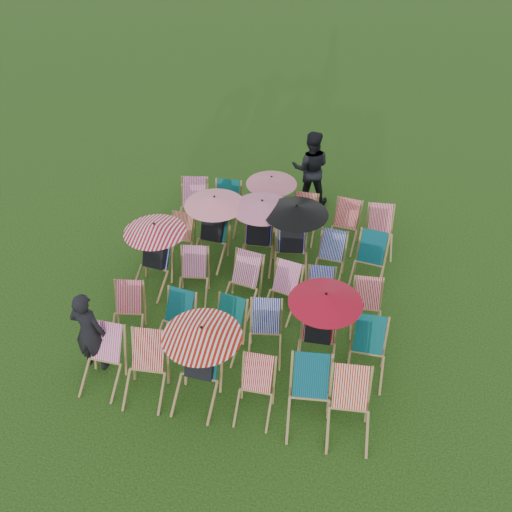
% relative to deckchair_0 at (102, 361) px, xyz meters
% --- Properties ---
extents(ground, '(100.00, 100.00, 0.00)m').
position_rel_deckchair_0_xyz_m(ground, '(2.01, 2.23, -0.46)').
color(ground, black).
rests_on(ground, ground).
extents(deckchair_0, '(0.61, 0.86, 0.92)m').
position_rel_deckchair_0_xyz_m(deckchair_0, '(0.00, 0.00, 0.00)').
color(deckchair_0, '#A27F4B').
rests_on(deckchair_0, ground).
extents(deckchair_1, '(0.71, 0.94, 0.96)m').
position_rel_deckchair_0_xyz_m(deckchair_1, '(0.75, -0.04, 0.02)').
color(deckchair_1, '#A27F4B').
rests_on(deckchair_1, ground).
extents(deckchair_2, '(1.19, 1.24, 1.42)m').
position_rel_deckchair_0_xyz_m(deckchair_2, '(1.59, 0.08, 0.29)').
color(deckchair_2, '#A27F4B').
rests_on(deckchair_2, ground).
extents(deckchair_3, '(0.58, 0.80, 0.85)m').
position_rel_deckchair_0_xyz_m(deckchair_3, '(2.48, 0.00, -0.04)').
color(deckchair_3, '#A27F4B').
rests_on(deckchair_3, ground).
extents(deckchair_4, '(0.78, 1.00, 1.01)m').
position_rel_deckchair_0_xyz_m(deckchair_4, '(3.31, -0.00, 0.04)').
color(deckchair_4, '#A27F4B').
rests_on(deckchair_4, ground).
extents(deckchair_5, '(0.73, 0.95, 0.97)m').
position_rel_deckchair_0_xyz_m(deckchair_5, '(3.90, -0.05, 0.03)').
color(deckchair_5, '#A27F4B').
rests_on(deckchair_5, ground).
extents(deckchair_6, '(0.70, 0.88, 0.86)m').
position_rel_deckchair_0_xyz_m(deckchair_6, '(-0.06, 1.12, -0.03)').
color(deckchair_6, '#A27F4B').
rests_on(deckchair_6, ground).
extents(deckchair_7, '(0.67, 0.87, 0.88)m').
position_rel_deckchair_0_xyz_m(deckchair_7, '(0.82, 1.07, -0.02)').
color(deckchair_7, '#A27F4B').
rests_on(deckchair_7, ground).
extents(deckchair_8, '(0.68, 0.87, 0.87)m').
position_rel_deckchair_0_xyz_m(deckchair_8, '(1.70, 1.13, -0.03)').
color(deckchair_8, '#A27F4B').
rests_on(deckchair_8, ground).
extents(deckchair_9, '(0.71, 0.89, 0.88)m').
position_rel_deckchair_0_xyz_m(deckchair_9, '(2.37, 1.19, -0.02)').
color(deckchair_9, '#A27F4B').
rests_on(deckchair_9, ground).
extents(deckchair_10, '(1.18, 1.24, 1.40)m').
position_rel_deckchair_0_xyz_m(deckchair_10, '(3.26, 1.23, 0.28)').
color(deckchair_10, '#A27F4B').
rests_on(deckchair_10, ground).
extents(deckchair_11, '(0.63, 0.86, 0.92)m').
position_rel_deckchair_0_xyz_m(deckchair_11, '(4.06, 1.12, -0.00)').
color(deckchair_11, '#A27F4B').
rests_on(deckchair_11, ground).
extents(deckchair_12, '(1.15, 1.22, 1.37)m').
position_rel_deckchair_0_xyz_m(deckchair_12, '(-0.06, 2.42, 0.26)').
color(deckchair_12, '#A27F4B').
rests_on(deckchair_12, ground).
extents(deckchair_13, '(0.70, 0.88, 0.87)m').
position_rel_deckchair_0_xyz_m(deckchair_13, '(0.75, 2.31, -0.03)').
color(deckchair_13, '#A27F4B').
rests_on(deckchair_13, ground).
extents(deckchair_14, '(0.74, 0.94, 0.93)m').
position_rel_deckchair_0_xyz_m(deckchair_14, '(1.69, 2.27, 0.00)').
color(deckchair_14, '#A27F4B').
rests_on(deckchair_14, ground).
extents(deckchair_15, '(0.71, 0.89, 0.86)m').
position_rel_deckchair_0_xyz_m(deckchair_15, '(2.44, 2.27, -0.03)').
color(deckchair_15, '#A27F4B').
rests_on(deckchair_15, ground).
extents(deckchair_16, '(0.62, 0.81, 0.83)m').
position_rel_deckchair_0_xyz_m(deckchair_16, '(3.13, 2.32, -0.05)').
color(deckchair_16, '#A27F4B').
rests_on(deckchair_16, ground).
extents(deckchair_17, '(0.63, 0.82, 0.84)m').
position_rel_deckchair_0_xyz_m(deckchair_17, '(3.97, 2.19, -0.04)').
color(deckchair_17, '#A27F4B').
rests_on(deckchair_17, ground).
extents(deckchair_18, '(0.56, 0.78, 0.82)m').
position_rel_deckchair_0_xyz_m(deckchair_18, '(0.10, 3.38, -0.05)').
color(deckchair_18, '#A27F4B').
rests_on(deckchair_18, ground).
extents(deckchair_19, '(1.19, 1.25, 1.41)m').
position_rel_deckchair_0_xyz_m(deckchair_19, '(0.77, 3.47, 0.28)').
color(deckchair_19, '#A27F4B').
rests_on(deckchair_19, ground).
extents(deckchair_20, '(1.18, 1.26, 1.40)m').
position_rel_deckchair_0_xyz_m(deckchair_20, '(1.72, 3.55, 0.28)').
color(deckchair_20, '#A27F4B').
rests_on(deckchair_20, ground).
extents(deckchair_21, '(1.23, 1.33, 1.45)m').
position_rel_deckchair_0_xyz_m(deckchair_21, '(2.41, 3.45, 0.31)').
color(deckchair_21, '#A27F4B').
rests_on(deckchair_21, ground).
extents(deckchair_22, '(0.62, 0.83, 0.86)m').
position_rel_deckchair_0_xyz_m(deckchair_22, '(3.16, 3.42, -0.03)').
color(deckchair_22, '#A27F4B').
rests_on(deckchair_22, ground).
extents(deckchair_23, '(0.71, 0.92, 0.94)m').
position_rel_deckchair_0_xyz_m(deckchair_23, '(3.90, 3.44, 0.01)').
color(deckchair_23, '#A27F4B').
rests_on(deckchair_23, ground).
extents(deckchair_24, '(0.78, 0.98, 0.96)m').
position_rel_deckchair_0_xyz_m(deckchair_24, '(0.03, 4.50, 0.02)').
color(deckchair_24, '#A27F4B').
rests_on(deckchair_24, ground).
extents(deckchair_25, '(0.66, 0.90, 0.95)m').
position_rel_deckchair_0_xyz_m(deckchair_25, '(0.72, 4.57, 0.01)').
color(deckchair_25, '#A27F4B').
rests_on(deckchair_25, ground).
extents(deckchair_26, '(1.07, 1.16, 1.27)m').
position_rel_deckchair_0_xyz_m(deckchair_26, '(1.68, 4.68, 0.21)').
color(deckchair_26, '#A27F4B').
rests_on(deckchair_26, ground).
extents(deckchair_27, '(0.57, 0.80, 0.86)m').
position_rel_deckchair_0_xyz_m(deckchair_27, '(2.43, 4.62, -0.03)').
color(deckchair_27, '#A27F4B').
rests_on(deckchair_27, ground).
extents(deckchair_28, '(0.67, 0.87, 0.89)m').
position_rel_deckchair_0_xyz_m(deckchair_28, '(3.31, 4.54, -0.02)').
color(deckchair_28, '#A27F4B').
rests_on(deckchair_28, ground).
extents(deckchair_29, '(0.66, 0.87, 0.89)m').
position_rel_deckchair_0_xyz_m(deckchair_29, '(4.04, 4.51, -0.02)').
color(deckchair_29, '#A27F4B').
rests_on(deckchair_29, ground).
extents(person_left, '(0.59, 0.41, 1.56)m').
position_rel_deckchair_0_xyz_m(person_left, '(-0.29, 0.27, 0.32)').
color(person_left, black).
rests_on(person_left, ground).
extents(person_rear, '(0.95, 0.78, 1.77)m').
position_rel_deckchair_0_xyz_m(person_rear, '(2.35, 5.98, 0.43)').
color(person_rear, black).
rests_on(person_rear, ground).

